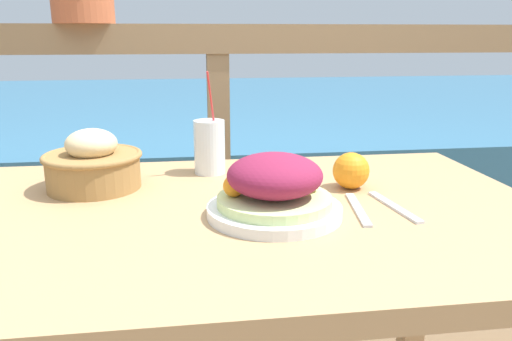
% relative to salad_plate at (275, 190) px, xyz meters
% --- Properties ---
extents(patio_table, '(1.19, 0.78, 0.76)m').
position_rel_salad_plate_xyz_m(patio_table, '(-0.05, 0.05, -0.15)').
color(patio_table, tan).
rests_on(patio_table, ground_plane).
extents(railing_fence, '(2.80, 0.08, 1.12)m').
position_rel_salad_plate_xyz_m(railing_fence, '(-0.05, 0.78, 0.02)').
color(railing_fence, '#937551').
rests_on(railing_fence, ground_plane).
extents(sea_backdrop, '(12.00, 4.00, 0.57)m').
position_rel_salad_plate_xyz_m(sea_backdrop, '(-0.05, 3.28, -0.53)').
color(sea_backdrop, teal).
rests_on(sea_backdrop, ground_plane).
extents(salad_plate, '(0.25, 0.25, 0.12)m').
position_rel_salad_plate_xyz_m(salad_plate, '(0.00, 0.00, 0.00)').
color(salad_plate, silver).
rests_on(salad_plate, patio_table).
extents(drink_glass, '(0.07, 0.07, 0.24)m').
position_rel_salad_plate_xyz_m(drink_glass, '(-0.10, 0.31, 0.01)').
color(drink_glass, silver).
rests_on(drink_glass, patio_table).
extents(bread_basket, '(0.21, 0.21, 0.13)m').
position_rel_salad_plate_xyz_m(bread_basket, '(-0.36, 0.22, 0.00)').
color(bread_basket, olive).
rests_on(bread_basket, patio_table).
extents(fork, '(0.04, 0.18, 0.00)m').
position_rel_salad_plate_xyz_m(fork, '(0.16, 0.01, -0.05)').
color(fork, silver).
rests_on(fork, patio_table).
extents(knife, '(0.04, 0.18, 0.00)m').
position_rel_salad_plate_xyz_m(knife, '(0.24, 0.01, -0.05)').
color(knife, silver).
rests_on(knife, patio_table).
extents(orange_near_basket, '(0.08, 0.08, 0.08)m').
position_rel_salad_plate_xyz_m(orange_near_basket, '(0.19, 0.14, -0.01)').
color(orange_near_basket, orange).
rests_on(orange_near_basket, patio_table).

